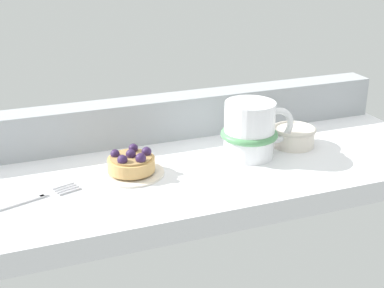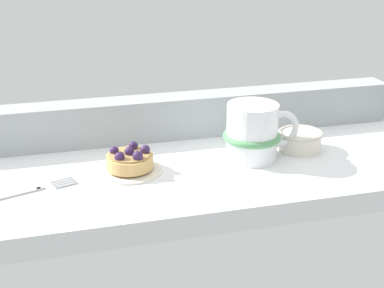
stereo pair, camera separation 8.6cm
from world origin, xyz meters
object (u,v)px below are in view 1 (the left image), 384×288
dessert_plate (132,172)px  dessert_fork (22,202)px  sugar_bowl (294,136)px  raspberry_tart (132,162)px  coffee_mug (250,129)px

dessert_plate → dessert_fork: bearing=-167.2°
sugar_bowl → raspberry_tart: bearing=-177.2°
coffee_mug → dessert_fork: (-36.79, -4.17, -4.24)cm
coffee_mug → dessert_fork: 37.27cm
dessert_plate → dessert_fork: 17.04cm
coffee_mug → sugar_bowl: size_ratio=1.70×
dessert_fork → sugar_bowl: 46.09cm
coffee_mug → sugar_bowl: (8.98, 1.02, -2.75)cm
dessert_fork → sugar_bowl: sugar_bowl is taller
raspberry_tart → sugar_bowl: (29.14, 1.42, -0.24)cm
dessert_plate → sugar_bowl: size_ratio=1.33×
dessert_plate → raspberry_tart: size_ratio=1.39×
dessert_plate → dessert_fork: size_ratio=0.58×
coffee_mug → dessert_fork: bearing=-173.5°
sugar_bowl → dessert_fork: bearing=-173.5°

